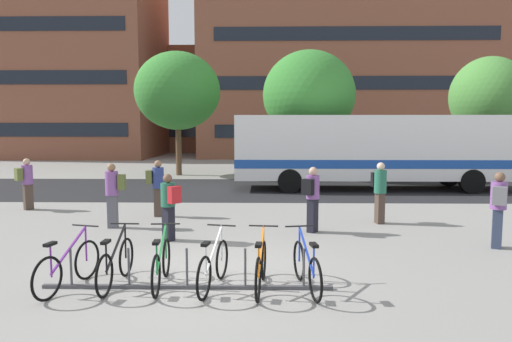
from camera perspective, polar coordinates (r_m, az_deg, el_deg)
ground at (r=8.38m, az=-6.24°, el=-13.30°), size 200.00×200.00×0.00m
bus_lane_asphalt at (r=19.55m, az=-1.94°, el=-2.30°), size 80.00×7.20×0.01m
city_bus at (r=19.95m, az=15.13°, el=2.77°), size 12.04×2.63×3.20m
bike_rack at (r=7.81m, az=-8.83°, el=-14.07°), size 4.91×0.10×0.70m
parked_bicycle_purple_0 at (r=8.24m, az=-22.95°, el=-11.26°), size 0.59×1.69×0.99m
parked_bicycle_black_1 at (r=8.11m, az=-17.54°, el=-11.33°), size 0.52×1.72×0.99m
parked_bicycle_green_2 at (r=7.90m, az=-12.05°, el=-11.66°), size 0.52×1.72×0.99m
parked_bicycle_white_3 at (r=7.66m, az=-5.47°, el=-12.10°), size 0.53×1.70×0.99m
parked_bicycle_orange_4 at (r=7.58m, az=0.64°, el=-12.28°), size 0.52×1.72×0.99m
parked_bicycle_blue_5 at (r=7.61m, az=6.52°, el=-12.24°), size 0.52×1.71×0.99m
commuter_black_pack_0 at (r=11.50m, az=7.22°, el=-3.06°), size 0.56×0.60×1.70m
commuter_olive_pack_1 at (r=16.38m, az=-27.41°, el=-1.08°), size 0.58×0.59×1.69m
commuter_olive_pack_2 at (r=13.77m, az=-12.58°, el=-1.67°), size 0.54×0.36×1.72m
commuter_black_pack_3 at (r=12.99m, az=15.60°, el=-2.15°), size 0.40×0.57×1.73m
commuter_grey_pack_4 at (r=11.29m, az=28.69°, el=-3.81°), size 0.50×0.60×1.72m
commuter_olive_pack_5 at (r=12.55m, az=-17.85°, el=-2.42°), size 0.56×0.38×1.75m
commuter_red_pack_6 at (r=10.79m, az=-11.11°, el=-3.99°), size 0.59×0.58×1.61m
street_tree_0 at (r=25.45m, az=-10.04°, el=10.07°), size 4.73×4.73×6.87m
street_tree_1 at (r=23.96m, az=6.80°, el=9.66°), size 4.87×4.87×6.74m
street_tree_2 at (r=27.51m, az=27.67°, el=8.45°), size 4.03×4.03×6.51m
building_left_wing at (r=45.35m, az=-22.99°, el=12.31°), size 16.31×11.59×16.59m
building_right_wing at (r=44.42m, az=11.01°, el=14.79°), size 26.15×12.99×19.65m
building_centre_block at (r=52.03m, az=-3.82°, el=8.78°), size 17.01×11.13×11.08m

